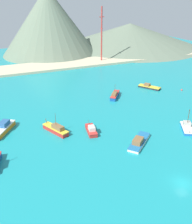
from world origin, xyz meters
TOP-DOWN VIEW (x-y plane):
  - ground at (0.00, 30.00)m, footprint 260.00×280.00m
  - fishing_boat_0 at (9.45, 50.30)m, footprint 7.34×8.55m
  - fishing_boat_1 at (27.89, 54.03)m, footprint 7.50×9.50m
  - fishing_boat_2 at (17.28, 18.53)m, footprint 6.35×8.03m
  - fishing_boat_3 at (-19.05, 32.51)m, footprint 5.95×9.60m
  - fishing_boat_4 at (-33.30, 39.08)m, footprint 8.46×10.63m
  - fishing_boat_5 at (-9.65, 28.26)m, footprint 3.60×7.37m
  - fishing_boat_6 at (-0.24, 17.35)m, footprint 10.06×9.08m
  - buoy_1 at (39.01, 46.22)m, footprint 0.74×0.74m
  - beach_strip at (0.00, 104.55)m, footprint 247.00×19.02m
  - hill_central at (6.60, 138.49)m, footprint 62.01×62.01m
  - hill_east at (68.83, 141.16)m, footprint 104.62×104.62m
  - radio_tower at (28.13, 103.80)m, footprint 3.07×2.46m

SIDE VIEW (x-z plane):
  - ground at x=0.00m, z-range -0.50..0.00m
  - buoy_1 at x=39.01m, z-range -0.24..0.50m
  - beach_strip at x=0.00m, z-range 0.00..1.20m
  - fishing_boat_1 at x=27.89m, z-range -0.32..1.55m
  - fishing_boat_6 at x=-0.24m, z-range -0.35..1.81m
  - fishing_boat_2 at x=17.28m, z-range -2.52..3.99m
  - fishing_boat_5 at x=-9.65m, z-range -0.35..2.04m
  - fishing_boat_0 at x=9.45m, z-range -1.85..3.73m
  - fishing_boat_3 at x=-19.05m, z-range -2.06..4.06m
  - fishing_boat_4 at x=-33.30m, z-range -0.40..2.40m
  - hill_east at x=68.83m, z-range 0.00..16.76m
  - radio_tower at x=28.13m, z-range 0.31..31.05m
  - hill_central at x=6.60m, z-range 0.00..40.96m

